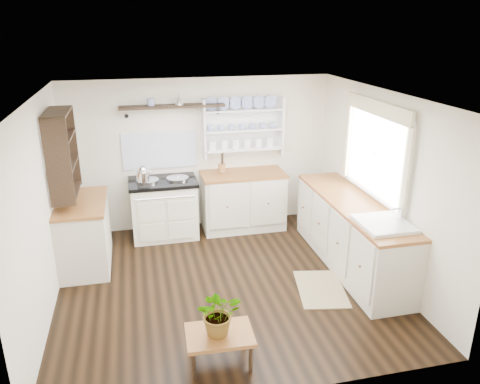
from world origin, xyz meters
name	(u,v)px	position (x,y,z in m)	size (l,w,h in m)	color
floor	(226,283)	(0.00, 0.00, 0.00)	(4.00, 3.80, 0.01)	black
wall_back	(200,154)	(0.00, 1.90, 1.15)	(4.00, 0.02, 2.30)	silver
wall_right	(381,184)	(2.00, 0.00, 1.15)	(0.02, 3.80, 2.30)	silver
wall_left	(41,212)	(-2.00, 0.00, 1.15)	(0.02, 3.80, 2.30)	silver
ceiling	(223,97)	(0.00, 0.00, 2.30)	(4.00, 3.80, 0.01)	white
window	(375,149)	(1.95, 0.15, 1.56)	(0.08, 1.55, 1.22)	white
aga_cooker	(164,208)	(-0.61, 1.57, 0.45)	(0.98, 0.69, 0.91)	#EDE8CD
back_cabinets	(243,200)	(0.60, 1.60, 0.46)	(1.27, 0.63, 0.90)	beige
right_cabinets	(351,233)	(1.70, 0.10, 0.46)	(0.62, 2.43, 0.90)	beige
belfast_sink	(383,233)	(1.70, -0.65, 0.80)	(0.55, 0.60, 0.45)	white
left_cabinets	(84,233)	(-1.70, 0.90, 0.46)	(0.62, 1.13, 0.90)	beige
plate_rack	(242,126)	(0.65, 1.86, 1.56)	(1.20, 0.22, 0.90)	white
high_shelf	(172,107)	(-0.40, 1.78, 1.91)	(1.50, 0.29, 0.16)	black
left_shelving	(62,153)	(-1.84, 0.90, 1.55)	(0.28, 0.80, 1.05)	black
kettle	(143,174)	(-0.89, 1.45, 1.04)	(0.18, 0.18, 0.22)	silver
utensil_crock	(222,168)	(0.29, 1.68, 0.97)	(0.11, 0.11, 0.13)	#996738
center_table	(220,337)	(-0.33, -1.40, 0.29)	(0.64, 0.47, 0.34)	brown
potted_plant	(219,313)	(-0.33, -1.40, 0.56)	(0.41, 0.35, 0.45)	#3F7233
floor_rug	(321,289)	(1.10, -0.40, 0.01)	(0.55, 0.85, 0.02)	olive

